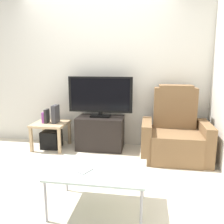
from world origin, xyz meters
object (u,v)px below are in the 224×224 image
object	(u,v)px
subwoofer_box	(51,139)
coffee_table	(98,172)
cell_phone	(86,170)
book_leftmost	(44,118)
recliner_armchair	(175,134)
book_middle	(47,116)
television	(100,96)
side_table	(51,127)
tv_stand	(100,133)
game_console	(55,114)

from	to	relation	value
subwoofer_box	coffee_table	xyz separation A→B (m)	(1.15, -1.56, 0.24)
cell_phone	book_leftmost	bearing A→B (deg)	150.79
coffee_table	cell_phone	size ratio (longest dim) A/B	6.00
recliner_armchair	book_middle	world-z (taller)	recliner_armchair
book_leftmost	cell_phone	world-z (taller)	book_leftmost
television	cell_phone	world-z (taller)	television
book_middle	side_table	bearing A→B (deg)	21.78
television	recliner_armchair	world-z (taller)	television
subwoofer_box	television	bearing A→B (deg)	8.05
tv_stand	recliner_armchair	world-z (taller)	recliner_armchair
television	game_console	size ratio (longest dim) A/B	3.55
game_console	recliner_armchair	bearing A→B (deg)	-3.50
book_leftmost	game_console	world-z (taller)	game_console
recliner_armchair	television	bearing A→B (deg)	167.23
game_console	cell_phone	bearing A→B (deg)	-59.52
television	book_leftmost	bearing A→B (deg)	-171.60
television	book_middle	world-z (taller)	television
book_leftmost	cell_phone	xyz separation A→B (m)	(1.15, -1.60, -0.10)
side_table	cell_phone	distance (m)	1.93
subwoofer_box	book_leftmost	world-z (taller)	book_leftmost
book_leftmost	cell_phone	size ratio (longest dim) A/B	1.16
recliner_armchair	coffee_table	xyz separation A→B (m)	(-0.86, -1.45, 0.02)
coffee_table	television	bearing A→B (deg)	101.02
game_console	coffee_table	distance (m)	1.90
tv_stand	book_leftmost	size ratio (longest dim) A/B	4.36
recliner_armchair	cell_phone	world-z (taller)	recliner_armchair
cell_phone	side_table	bearing A→B (deg)	148.03
recliner_armchair	game_console	size ratio (longest dim) A/B	3.65
side_table	cell_phone	size ratio (longest dim) A/B	3.60
tv_stand	book_leftmost	world-z (taller)	book_leftmost
recliner_armchair	book_leftmost	bearing A→B (deg)	175.58
subwoofer_box	coffee_table	size ratio (longest dim) A/B	0.32
recliner_armchair	book_middle	bearing A→B (deg)	175.53
cell_phone	recliner_armchair	bearing A→B (deg)	82.55
tv_stand	television	bearing A→B (deg)	90.00
cell_phone	subwoofer_box	bearing A→B (deg)	148.03
side_table	book_middle	distance (m)	0.19
coffee_table	cell_phone	xyz separation A→B (m)	(-0.11, -0.06, 0.03)
television	cell_phone	size ratio (longest dim) A/B	6.99
side_table	game_console	size ratio (longest dim) A/B	1.83
subwoofer_box	book_middle	distance (m)	0.41
book_leftmost	coffee_table	size ratio (longest dim) A/B	0.19
subwoofer_box	game_console	world-z (taller)	game_console
subwoofer_box	book_leftmost	bearing A→B (deg)	-168.69
game_console	cell_phone	size ratio (longest dim) A/B	1.97
tv_stand	book_leftmost	bearing A→B (deg)	-172.75
book_middle	game_console	bearing A→B (deg)	12.09
coffee_table	subwoofer_box	bearing A→B (deg)	126.52
recliner_armchair	coffee_table	bearing A→B (deg)	-122.65
recliner_armchair	subwoofer_box	size ratio (longest dim) A/B	3.72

